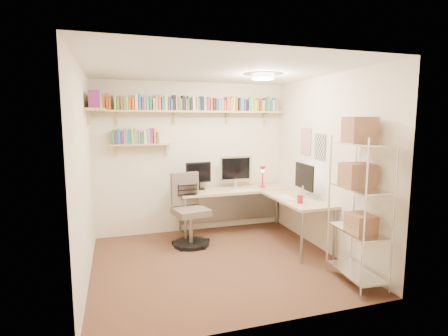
# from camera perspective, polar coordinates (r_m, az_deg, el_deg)

# --- Properties ---
(ground) EXTENTS (3.20, 3.20, 0.00)m
(ground) POSITION_cam_1_polar(r_m,az_deg,el_deg) (4.81, -1.01, -15.19)
(ground) COLOR #4C2D20
(ground) RESTS_ON ground
(room_shell) EXTENTS (3.24, 3.04, 2.52)m
(room_shell) POSITION_cam_1_polar(r_m,az_deg,el_deg) (4.45, -1.01, 3.53)
(room_shell) COLOR beige
(room_shell) RESTS_ON ground
(wall_shelves) EXTENTS (3.12, 1.09, 0.80)m
(wall_shelves) POSITION_cam_1_polar(r_m,az_deg,el_deg) (5.61, -9.15, 9.17)
(wall_shelves) COLOR #D0BA75
(wall_shelves) RESTS_ON ground
(corner_desk) EXTENTS (1.96, 1.87, 1.28)m
(corner_desk) POSITION_cam_1_polar(r_m,az_deg,el_deg) (5.66, 3.07, -3.96)
(corner_desk) COLOR beige
(corner_desk) RESTS_ON ground
(office_chair) EXTENTS (0.58, 0.58, 1.09)m
(office_chair) POSITION_cam_1_polar(r_m,az_deg,el_deg) (5.36, -5.70, -7.64)
(office_chair) COLOR black
(office_chair) RESTS_ON ground
(wire_rack) EXTENTS (0.43, 0.77, 1.92)m
(wire_rack) POSITION_cam_1_polar(r_m,az_deg,el_deg) (4.21, 21.16, -1.82)
(wire_rack) COLOR silver
(wire_rack) RESTS_ON ground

